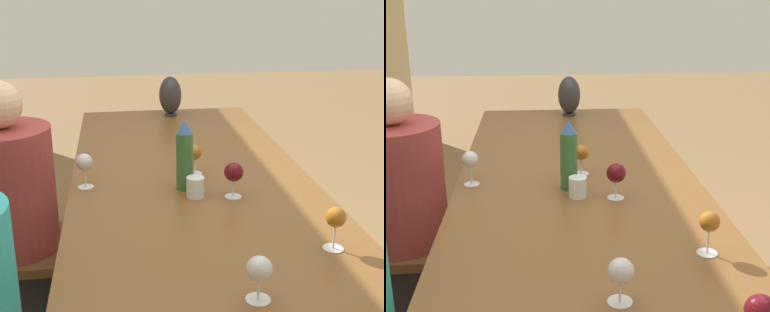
% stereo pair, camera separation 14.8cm
% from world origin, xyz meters
% --- Properties ---
extents(dining_table, '(2.55, 0.99, 0.77)m').
position_xyz_m(dining_table, '(0.00, 0.00, 0.71)').
color(dining_table, brown).
rests_on(dining_table, ground_plane).
extents(water_bottle, '(0.07, 0.07, 0.28)m').
position_xyz_m(water_bottle, '(-0.06, 0.04, 0.91)').
color(water_bottle, '#336638').
rests_on(water_bottle, dining_table).
extents(water_tumbler, '(0.07, 0.07, 0.08)m').
position_xyz_m(water_tumbler, '(-0.15, 0.02, 0.81)').
color(water_tumbler, silver).
rests_on(water_tumbler, dining_table).
extents(vase, '(0.13, 0.13, 0.24)m').
position_xyz_m(vase, '(1.12, -0.03, 0.90)').
color(vase, '#2D2D33').
rests_on(vase, dining_table).
extents(wine_glass_0, '(0.07, 0.07, 0.13)m').
position_xyz_m(wine_glass_0, '(0.10, -0.02, 0.87)').
color(wine_glass_0, silver).
rests_on(wine_glass_0, dining_table).
extents(wine_glass_1, '(0.07, 0.07, 0.14)m').
position_xyz_m(wine_glass_1, '(-0.17, -0.13, 0.87)').
color(wine_glass_1, silver).
rests_on(wine_glass_1, dining_table).
extents(wine_glass_2, '(0.06, 0.06, 0.14)m').
position_xyz_m(wine_glass_2, '(-0.61, -0.34, 0.87)').
color(wine_glass_2, silver).
rests_on(wine_glass_2, dining_table).
extents(wine_glass_3, '(0.07, 0.07, 0.14)m').
position_xyz_m(wine_glass_3, '(-1.05, -0.32, 0.87)').
color(wine_glass_3, silver).
rests_on(wine_glass_3, dining_table).
extents(wine_glass_4, '(0.07, 0.07, 0.14)m').
position_xyz_m(wine_glass_4, '(0.01, 0.43, 0.88)').
color(wine_glass_4, silver).
rests_on(wine_glass_4, dining_table).
extents(wine_glass_5, '(0.07, 0.07, 0.13)m').
position_xyz_m(wine_glass_5, '(-0.85, -0.04, 0.86)').
color(wine_glass_5, silver).
rests_on(wine_glass_5, dining_table).
extents(person_far, '(0.39, 0.39, 1.19)m').
position_xyz_m(person_far, '(0.14, 0.74, 0.63)').
color(person_far, '#2D2D38').
rests_on(person_far, ground_plane).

